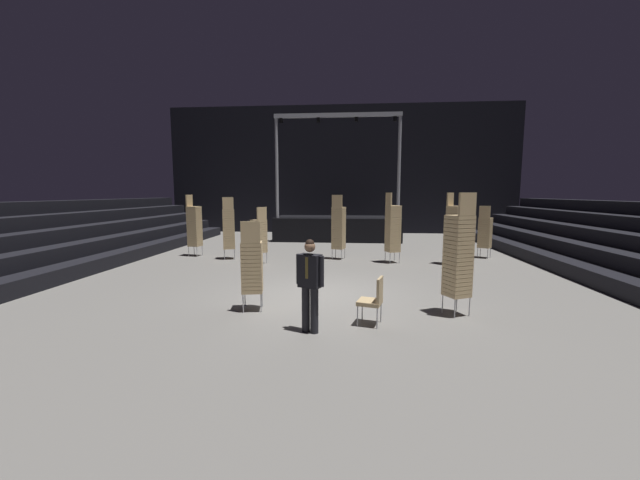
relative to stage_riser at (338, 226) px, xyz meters
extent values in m
cube|color=slate|center=(0.00, -11.19, -0.78)|extent=(22.00, 30.00, 0.10)
cube|color=black|center=(0.00, 3.81, 3.27)|extent=(22.00, 0.30, 8.00)
cube|color=black|center=(-7.62, -10.19, -0.50)|extent=(0.75, 24.00, 0.45)
cube|color=black|center=(-8.38, -10.19, -0.05)|extent=(0.75, 24.00, 0.45)
cube|color=black|center=(-9.12, -10.19, 0.40)|extent=(0.75, 24.00, 0.45)
cube|color=black|center=(7.62, -10.19, -0.50)|extent=(0.75, 24.00, 0.45)
cube|color=black|center=(0.00, 0.03, -0.10)|extent=(6.69, 2.83, 1.25)
cylinder|color=#9EA0A8|center=(-3.10, -1.14, 3.09)|extent=(0.16, 0.16, 5.14)
cylinder|color=#9EA0A8|center=(3.10, -1.14, 3.09)|extent=(0.16, 0.16, 5.14)
cube|color=#9EA0A8|center=(0.00, -1.14, 5.66)|extent=(6.39, 0.20, 0.20)
cylinder|color=black|center=(-2.85, -1.14, 5.44)|extent=(0.18, 0.18, 0.22)
cylinder|color=black|center=(-0.95, -1.14, 5.44)|extent=(0.18, 0.18, 0.22)
cylinder|color=black|center=(0.95, -1.14, 5.44)|extent=(0.18, 0.18, 0.22)
cylinder|color=black|center=(2.85, -1.14, 5.44)|extent=(0.18, 0.18, 0.22)
cylinder|color=black|center=(0.14, -13.87, -0.30)|extent=(0.15, 0.15, 0.85)
cylinder|color=black|center=(-0.02, -13.79, -0.30)|extent=(0.15, 0.15, 0.85)
cube|color=silver|center=(0.04, -13.89, 0.43)|extent=(0.20, 0.16, 0.60)
cube|color=black|center=(0.06, -13.83, 0.43)|extent=(0.46, 0.37, 0.60)
cube|color=brown|center=(0.01, -13.94, 0.50)|extent=(0.06, 0.03, 0.39)
cylinder|color=black|center=(0.28, -13.92, 0.44)|extent=(0.13, 0.13, 0.55)
cylinder|color=black|center=(-0.16, -13.74, 0.44)|extent=(0.13, 0.13, 0.55)
sphere|color=#936B4C|center=(0.06, -13.83, 0.87)|extent=(0.20, 0.20, 0.20)
sphere|color=black|center=(0.06, -13.83, 0.92)|extent=(0.16, 0.16, 0.16)
cylinder|color=#B2B5BA|center=(-2.82, -7.26, -0.53)|extent=(0.02, 0.02, 0.40)
cylinder|color=#B2B5BA|center=(-2.58, -6.97, -0.53)|extent=(0.02, 0.02, 0.40)
cylinder|color=#B2B5BA|center=(-2.53, -7.50, -0.53)|extent=(0.02, 0.02, 0.40)
cylinder|color=#B2B5BA|center=(-2.29, -7.21, -0.53)|extent=(0.02, 0.02, 0.40)
cube|color=tan|center=(-2.55, -7.23, -0.28)|extent=(0.62, 0.62, 0.08)
cube|color=tan|center=(-2.55, -7.23, -0.20)|extent=(0.62, 0.62, 0.08)
cube|color=tan|center=(-2.55, -7.23, -0.11)|extent=(0.62, 0.62, 0.08)
cube|color=tan|center=(-2.55, -7.23, -0.03)|extent=(0.62, 0.62, 0.08)
cube|color=tan|center=(-2.55, -7.23, 0.06)|extent=(0.62, 0.62, 0.08)
cube|color=tan|center=(-2.55, -7.23, 0.14)|extent=(0.62, 0.62, 0.08)
cube|color=tan|center=(-2.55, -7.23, 0.23)|extent=(0.62, 0.62, 0.08)
cube|color=tan|center=(-2.55, -7.23, 0.31)|extent=(0.62, 0.62, 0.08)
cube|color=tan|center=(-2.55, -7.23, 0.40)|extent=(0.62, 0.62, 0.08)
cube|color=tan|center=(-2.55, -7.23, 0.48)|extent=(0.62, 0.62, 0.08)
cube|color=tan|center=(-2.55, -7.23, 0.57)|extent=(0.62, 0.62, 0.08)
cube|color=tan|center=(-2.55, -7.23, 0.65)|extent=(0.62, 0.62, 0.08)
cube|color=tan|center=(-2.55, -7.23, 0.74)|extent=(0.62, 0.62, 0.08)
cube|color=tan|center=(-2.55, -7.23, 0.82)|extent=(0.62, 0.62, 0.08)
cube|color=tan|center=(-2.40, -7.36, 1.09)|extent=(0.29, 0.35, 0.46)
cylinder|color=#B2B5BA|center=(-1.56, -12.46, -0.53)|extent=(0.02, 0.02, 0.40)
cylinder|color=#B2B5BA|center=(-1.19, -12.40, -0.53)|extent=(0.02, 0.02, 0.40)
cylinder|color=#B2B5BA|center=(-1.50, -12.84, -0.53)|extent=(0.02, 0.02, 0.40)
cylinder|color=#B2B5BA|center=(-1.12, -12.77, -0.53)|extent=(0.02, 0.02, 0.40)
cube|color=tan|center=(-1.34, -12.62, -0.28)|extent=(0.51, 0.51, 0.08)
cube|color=tan|center=(-1.34, -12.62, -0.20)|extent=(0.51, 0.51, 0.08)
cube|color=tan|center=(-1.34, -12.62, -0.11)|extent=(0.51, 0.51, 0.08)
cube|color=tan|center=(-1.34, -12.62, -0.03)|extent=(0.51, 0.51, 0.08)
cube|color=tan|center=(-1.34, -12.62, 0.06)|extent=(0.51, 0.51, 0.08)
cube|color=tan|center=(-1.34, -12.62, 0.14)|extent=(0.51, 0.51, 0.08)
cube|color=tan|center=(-1.34, -12.62, 0.23)|extent=(0.51, 0.51, 0.08)
cube|color=tan|center=(-1.34, -12.62, 0.31)|extent=(0.51, 0.51, 0.08)
cube|color=tan|center=(-1.34, -12.62, 0.40)|extent=(0.51, 0.51, 0.08)
cube|color=tan|center=(-1.34, -12.62, 0.48)|extent=(0.51, 0.51, 0.08)
cube|color=tan|center=(-1.34, -12.62, 0.57)|extent=(0.51, 0.51, 0.08)
cube|color=tan|center=(-1.34, -12.62, 0.65)|extent=(0.51, 0.51, 0.08)
cube|color=tan|center=(-1.34, -12.62, 0.74)|extent=(0.51, 0.51, 0.08)
cube|color=tan|center=(-1.31, -12.81, 1.01)|extent=(0.41, 0.12, 0.46)
cylinder|color=#B2B5BA|center=(-4.18, -6.30, -0.53)|extent=(0.02, 0.02, 0.40)
cylinder|color=#B2B5BA|center=(-3.82, -6.18, -0.53)|extent=(0.02, 0.02, 0.40)
cylinder|color=#B2B5BA|center=(-4.06, -6.66, -0.53)|extent=(0.02, 0.02, 0.40)
cylinder|color=#B2B5BA|center=(-3.70, -6.54, -0.53)|extent=(0.02, 0.02, 0.40)
cube|color=tan|center=(-3.94, -6.42, -0.28)|extent=(0.56, 0.56, 0.08)
cube|color=tan|center=(-3.94, -6.42, -0.20)|extent=(0.56, 0.56, 0.08)
cube|color=tan|center=(-3.94, -6.42, -0.11)|extent=(0.56, 0.56, 0.08)
cube|color=tan|center=(-3.94, -6.42, -0.03)|extent=(0.56, 0.56, 0.08)
cube|color=tan|center=(-3.94, -6.42, 0.06)|extent=(0.56, 0.56, 0.08)
cube|color=tan|center=(-3.94, -6.42, 0.14)|extent=(0.56, 0.56, 0.08)
cube|color=tan|center=(-3.94, -6.42, 0.23)|extent=(0.56, 0.56, 0.08)
cube|color=tan|center=(-3.94, -6.42, 0.31)|extent=(0.56, 0.56, 0.08)
cube|color=tan|center=(-3.94, -6.42, 0.40)|extent=(0.56, 0.56, 0.08)
cube|color=tan|center=(-3.94, -6.42, 0.48)|extent=(0.56, 0.56, 0.08)
cube|color=tan|center=(-3.94, -6.42, 0.57)|extent=(0.56, 0.56, 0.08)
cube|color=tan|center=(-3.94, -6.42, 0.65)|extent=(0.56, 0.56, 0.08)
cube|color=tan|center=(-3.94, -6.42, 0.74)|extent=(0.56, 0.56, 0.08)
cube|color=tan|center=(-3.94, -6.42, 0.82)|extent=(0.56, 0.56, 0.08)
cube|color=tan|center=(-3.94, -6.42, 0.91)|extent=(0.56, 0.56, 0.08)
cube|color=tan|center=(-3.94, -6.42, 0.99)|extent=(0.56, 0.56, 0.08)
cube|color=tan|center=(-3.94, -6.42, 1.08)|extent=(0.56, 0.56, 0.08)
cube|color=tan|center=(-3.94, -6.42, 1.16)|extent=(0.56, 0.56, 0.08)
cube|color=tan|center=(-3.88, -6.60, 1.43)|extent=(0.40, 0.18, 0.46)
cylinder|color=#B2B5BA|center=(4.67, -6.86, -0.53)|extent=(0.02, 0.02, 0.40)
cylinder|color=#B2B5BA|center=(4.41, -7.14, -0.53)|extent=(0.02, 0.02, 0.40)
cylinder|color=#B2B5BA|center=(4.39, -6.60, -0.53)|extent=(0.02, 0.02, 0.40)
cylinder|color=#B2B5BA|center=(4.13, -6.88, -0.53)|extent=(0.02, 0.02, 0.40)
cube|color=tan|center=(4.40, -6.87, -0.28)|extent=(0.62, 0.62, 0.08)
cube|color=tan|center=(4.40, -6.87, -0.20)|extent=(0.62, 0.62, 0.08)
cube|color=tan|center=(4.40, -6.87, -0.11)|extent=(0.62, 0.62, 0.08)
cube|color=tan|center=(4.40, -6.87, -0.03)|extent=(0.62, 0.62, 0.08)
cube|color=tan|center=(4.40, -6.87, 0.06)|extent=(0.62, 0.62, 0.08)
cube|color=tan|center=(4.40, -6.87, 0.14)|extent=(0.62, 0.62, 0.08)
cube|color=tan|center=(4.40, -6.87, 0.23)|extent=(0.62, 0.62, 0.08)
cube|color=tan|center=(4.40, -6.87, 0.31)|extent=(0.62, 0.62, 0.08)
cube|color=tan|center=(4.40, -6.87, 0.40)|extent=(0.62, 0.62, 0.08)
cube|color=tan|center=(4.40, -6.87, 0.48)|extent=(0.62, 0.62, 0.08)
cube|color=tan|center=(4.40, -6.87, 0.57)|extent=(0.62, 0.62, 0.08)
cube|color=tan|center=(4.40, -6.87, 0.65)|extent=(0.62, 0.62, 0.08)
cube|color=tan|center=(4.40, -6.87, 0.74)|extent=(0.62, 0.62, 0.08)
cube|color=tan|center=(4.40, -6.87, 0.82)|extent=(0.62, 0.62, 0.08)
cube|color=tan|center=(4.40, -6.87, 0.91)|extent=(0.62, 0.62, 0.08)
cube|color=tan|center=(4.40, -6.87, 0.99)|extent=(0.62, 0.62, 0.08)
cube|color=tan|center=(4.40, -6.87, 1.08)|extent=(0.62, 0.62, 0.08)
cube|color=tan|center=(4.40, -6.87, 1.16)|extent=(0.62, 0.62, 0.08)
cube|color=tan|center=(4.40, -6.87, 1.25)|extent=(0.62, 0.62, 0.08)
cube|color=tan|center=(4.40, -6.87, 1.33)|extent=(0.62, 0.62, 0.08)
cube|color=tan|center=(4.26, -6.74, 1.60)|extent=(0.31, 0.33, 0.46)
cylinder|color=#B2B5BA|center=(2.75, -12.48, -0.53)|extent=(0.02, 0.02, 0.40)
cylinder|color=#B2B5BA|center=(3.09, -12.31, -0.53)|extent=(0.02, 0.02, 0.40)
cylinder|color=#B2B5BA|center=(2.92, -12.82, -0.53)|extent=(0.02, 0.02, 0.40)
cylinder|color=#B2B5BA|center=(3.26, -12.65, -0.53)|extent=(0.02, 0.02, 0.40)
cube|color=tan|center=(3.01, -12.56, -0.28)|extent=(0.59, 0.59, 0.08)
cube|color=tan|center=(3.01, -12.56, -0.20)|extent=(0.59, 0.59, 0.08)
cube|color=tan|center=(3.01, -12.56, -0.11)|extent=(0.59, 0.59, 0.08)
cube|color=tan|center=(3.01, -12.56, -0.03)|extent=(0.59, 0.59, 0.08)
cube|color=tan|center=(3.01, -12.56, 0.06)|extent=(0.59, 0.59, 0.08)
cube|color=tan|center=(3.01, -12.56, 0.14)|extent=(0.59, 0.59, 0.08)
cube|color=tan|center=(3.01, -12.56, 0.23)|extent=(0.59, 0.59, 0.08)
cube|color=tan|center=(3.01, -12.56, 0.31)|extent=(0.59, 0.59, 0.08)
cube|color=tan|center=(3.01, -12.56, 0.40)|extent=(0.59, 0.59, 0.08)
cube|color=tan|center=(3.01, -12.56, 0.48)|extent=(0.59, 0.59, 0.08)
cube|color=tan|center=(3.01, -12.56, 0.57)|extent=(0.59, 0.59, 0.08)
cube|color=tan|center=(3.01, -12.56, 0.65)|extent=(0.59, 0.59, 0.08)
cube|color=tan|center=(3.01, -12.56, 0.74)|extent=(0.59, 0.59, 0.08)
cube|color=tan|center=(3.01, -12.56, 0.82)|extent=(0.59, 0.59, 0.08)
cube|color=tan|center=(3.01, -12.56, 0.91)|extent=(0.59, 0.59, 0.08)
cube|color=tan|center=(3.01, -12.56, 0.99)|extent=(0.59, 0.59, 0.08)
cube|color=tan|center=(3.01, -12.56, 1.08)|extent=(0.59, 0.59, 0.08)
cube|color=tan|center=(3.01, -12.56, 1.16)|extent=(0.59, 0.59, 0.08)
cube|color=tan|center=(3.01, -12.56, 1.25)|extent=(0.59, 0.59, 0.08)
cube|color=tan|center=(3.01, -12.56, 1.33)|extent=(0.59, 0.59, 0.08)
cube|color=tan|center=(3.09, -12.74, 1.60)|extent=(0.39, 0.22, 0.46)
cylinder|color=#B2B5BA|center=(0.16, -5.84, -0.53)|extent=(0.02, 0.02, 0.40)
cylinder|color=#B2B5BA|center=(0.52, -5.95, -0.53)|extent=(0.02, 0.02, 0.40)
cylinder|color=#B2B5BA|center=(0.04, -6.20, -0.53)|extent=(0.02, 0.02, 0.40)
cylinder|color=#B2B5BA|center=(0.41, -6.32, -0.53)|extent=(0.02, 0.02, 0.40)
cube|color=tan|center=(0.28, -6.08, -0.28)|extent=(0.55, 0.55, 0.08)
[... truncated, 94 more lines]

